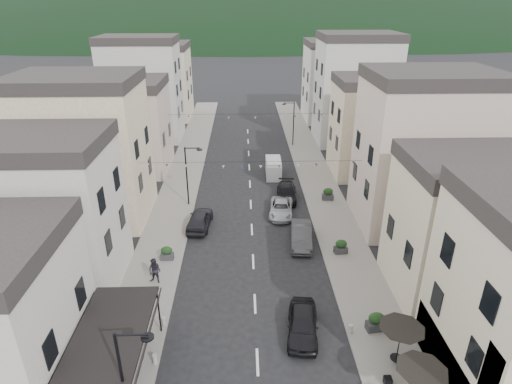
# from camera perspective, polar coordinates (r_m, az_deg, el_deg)

# --- Properties ---
(sidewalk_left) EXTENTS (4.00, 76.00, 0.12)m
(sidewalk_left) POSITION_cam_1_polar(r_m,az_deg,el_deg) (48.14, -9.80, 1.49)
(sidewalk_left) COLOR slate
(sidewalk_left) RESTS_ON ground
(sidewalk_right) EXTENTS (4.00, 76.00, 0.12)m
(sidewalk_right) POSITION_cam_1_polar(r_m,az_deg,el_deg) (48.33, 8.09, 1.71)
(sidewalk_right) COLOR slate
(sidewalk_right) RESTS_ON ground
(hill_backdrop) EXTENTS (640.00, 360.00, 70.00)m
(hill_backdrop) POSITION_cam_1_polar(r_m,az_deg,el_deg) (312.39, -1.71, 21.27)
(hill_backdrop) COLOR black
(hill_backdrop) RESTS_ON ground
(boutique_awning) EXTENTS (3.77, 7.50, 3.28)m
(boutique_awning) POSITION_cam_1_polar(r_m,az_deg,el_deg) (23.91, -18.25, -17.67)
(boutique_awning) COLOR black
(boutique_awning) RESTS_ON ground
(buildings_row_left) EXTENTS (10.20, 54.16, 14.00)m
(buildings_row_left) POSITION_cam_1_polar(r_m,az_deg,el_deg) (53.01, -17.10, 9.86)
(buildings_row_left) COLOR beige
(buildings_row_left) RESTS_ON ground
(buildings_row_right) EXTENTS (10.20, 54.16, 14.50)m
(buildings_row_right) POSITION_cam_1_polar(r_m,az_deg,el_deg) (52.22, 15.41, 10.07)
(buildings_row_right) COLOR beige
(buildings_row_right) RESTS_ON ground
(cafe_terrace) EXTENTS (2.50, 8.10, 2.53)m
(cafe_terrace) POSITION_cam_1_polar(r_m,az_deg,el_deg) (23.49, 21.14, -21.68)
(cafe_terrace) COLOR black
(cafe_terrace) RESTS_ON ground
(streetlamp_left_near) EXTENTS (1.70, 0.56, 6.00)m
(streetlamp_left_near) POSITION_cam_1_polar(r_m,az_deg,el_deg) (21.09, -16.72, -22.18)
(streetlamp_left_near) COLOR black
(streetlamp_left_near) RESTS_ON ground
(streetlamp_left_far) EXTENTS (1.70, 0.56, 6.00)m
(streetlamp_left_far) POSITION_cam_1_polar(r_m,az_deg,el_deg) (41.04, -8.89, 2.89)
(streetlamp_left_far) COLOR black
(streetlamp_left_far) RESTS_ON ground
(streetlamp_right_far) EXTENTS (1.70, 0.56, 6.00)m
(streetlamp_right_far) POSITION_cam_1_polar(r_m,az_deg,el_deg) (58.17, 4.77, 9.64)
(streetlamp_right_far) COLOR black
(streetlamp_right_far) RESTS_ON ground
(bollards) EXTENTS (11.66, 10.26, 0.60)m
(bollards) POSITION_cam_1_polar(r_m,az_deg,el_deg) (25.23, 0.23, -21.89)
(bollards) COLOR gray
(bollards) RESTS_ON ground
(bunting_near) EXTENTS (19.00, 0.28, 0.62)m
(bunting_near) POSITION_cam_1_polar(r_m,az_deg,el_deg) (36.28, -0.63, 3.55)
(bunting_near) COLOR black
(bunting_near) RESTS_ON ground
(bunting_far) EXTENTS (19.00, 0.28, 0.62)m
(bunting_far) POSITION_cam_1_polar(r_m,az_deg,el_deg) (51.52, -0.99, 9.99)
(bunting_far) COLOR black
(bunting_far) RESTS_ON ground
(parked_car_a) EXTENTS (2.36, 4.66, 1.52)m
(parked_car_a) POSITION_cam_1_polar(r_m,az_deg,el_deg) (27.08, 6.24, -17.10)
(parked_car_a) COLOR black
(parked_car_a) RESTS_ON ground
(parked_car_b) EXTENTS (2.09, 4.84, 1.55)m
(parked_car_b) POSITION_cam_1_polar(r_m,az_deg,el_deg) (35.60, 6.06, -5.77)
(parked_car_b) COLOR #343436
(parked_car_b) RESTS_ON ground
(parked_car_c) EXTENTS (2.62, 4.80, 1.28)m
(parked_car_c) POSITION_cam_1_polar(r_m,az_deg,el_deg) (40.07, 3.36, -2.20)
(parked_car_c) COLOR #9B9DA3
(parked_car_c) RESTS_ON ground
(parked_car_d) EXTENTS (2.26, 4.86, 1.37)m
(parked_car_d) POSITION_cam_1_polar(r_m,az_deg,el_deg) (43.16, 4.09, -0.09)
(parked_car_d) COLOR black
(parked_car_d) RESTS_ON ground
(parked_car_e) EXTENTS (2.29, 4.80, 1.58)m
(parked_car_e) POSITION_cam_1_polar(r_m,az_deg,el_deg) (38.11, -7.53, -3.63)
(parked_car_e) COLOR black
(parked_car_e) RESTS_ON ground
(delivery_van) EXTENTS (1.75, 4.26, 2.03)m
(delivery_van) POSITION_cam_1_polar(r_m,az_deg,el_deg) (48.70, 2.34, 3.31)
(delivery_van) COLOR silver
(delivery_van) RESTS_ON ground
(pedestrian_a) EXTENTS (0.70, 0.51, 1.79)m
(pedestrian_a) POSITION_cam_1_polar(r_m,az_deg,el_deg) (28.11, -16.57, -15.64)
(pedestrian_a) COLOR black
(pedestrian_a) RESTS_ON sidewalk_left
(pedestrian_b) EXTENTS (1.13, 1.00, 1.94)m
(pedestrian_b) POSITION_cam_1_polar(r_m,az_deg,el_deg) (31.46, -13.34, -10.21)
(pedestrian_b) COLOR #241F29
(pedestrian_b) RESTS_ON sidewalk_left
(planter_la) EXTENTS (1.13, 0.86, 1.12)m
(planter_la) POSITION_cam_1_polar(r_m,az_deg,el_deg) (26.48, -19.28, -20.11)
(planter_la) COLOR #2E2D30
(planter_la) RESTS_ON sidewalk_left
(planter_lb) EXTENTS (1.00, 0.56, 1.12)m
(planter_lb) POSITION_cam_1_polar(r_m,az_deg,el_deg) (34.03, -11.80, -7.98)
(planter_lb) COLOR #323235
(planter_lb) RESTS_ON sidewalk_left
(planter_ra) EXTENTS (1.20, 0.76, 1.26)m
(planter_ra) POSITION_cam_1_polar(r_m,az_deg,el_deg) (28.10, 15.71, -16.30)
(planter_ra) COLOR #2B2B2D
(planter_ra) RESTS_ON sidewalk_right
(planter_rb) EXTENTS (1.10, 0.70, 1.16)m
(planter_rb) POSITION_cam_1_polar(r_m,az_deg,el_deg) (34.75, 11.26, -7.15)
(planter_rb) COLOR #2D2D30
(planter_rb) RESTS_ON sidewalk_right
(planter_rc) EXTENTS (1.14, 0.67, 1.25)m
(planter_rc) POSITION_cam_1_polar(r_m,az_deg,el_deg) (43.27, 9.57, -0.27)
(planter_rc) COLOR #323234
(planter_rc) RESTS_ON sidewalk_right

